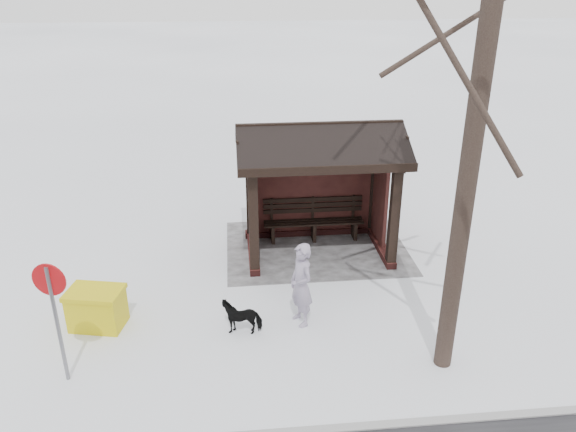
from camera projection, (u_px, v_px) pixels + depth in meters
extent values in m
plane|color=white|center=(317.00, 251.00, 13.13)|extent=(120.00, 120.00, 0.00)
cube|color=gray|center=(373.00, 426.00, 8.14)|extent=(120.00, 0.15, 0.06)
cube|color=gray|center=(316.00, 247.00, 13.31)|extent=(4.20, 3.20, 0.02)
cube|color=#3A1615|center=(312.00, 232.00, 13.92)|extent=(3.30, 0.22, 0.16)
cube|color=#3A1615|center=(380.00, 245.00, 13.24)|extent=(0.22, 2.10, 0.16)
cube|color=#3A1615|center=(253.00, 251.00, 12.96)|extent=(0.22, 2.10, 0.16)
cube|color=black|center=(394.00, 220.00, 11.99)|extent=(0.20, 0.20, 2.30)
cube|color=black|center=(254.00, 226.00, 11.71)|extent=(0.20, 0.20, 2.30)
cube|color=black|center=(374.00, 189.00, 13.62)|extent=(0.20, 0.20, 2.30)
cube|color=black|center=(250.00, 194.00, 13.34)|extent=(0.20, 0.20, 2.30)
cube|color=black|center=(313.00, 189.00, 13.45)|extent=(2.80, 0.08, 2.14)
cube|color=black|center=(380.00, 195.00, 13.06)|extent=(0.08, 1.17, 2.14)
cube|color=black|center=(251.00, 200.00, 12.78)|extent=(0.08, 1.17, 2.14)
cube|color=black|center=(326.00, 169.00, 11.35)|extent=(3.40, 0.20, 0.18)
cube|color=black|center=(314.00, 143.00, 12.99)|extent=(3.40, 0.20, 0.18)
cylinder|color=black|center=(477.00, 112.00, 7.71)|extent=(0.29, 0.29, 8.55)
imported|color=gray|center=(301.00, 285.00, 10.20)|extent=(0.58, 0.69, 1.62)
imported|color=black|center=(242.00, 315.00, 10.19)|extent=(0.76, 0.39, 0.62)
cube|color=#C6B50B|center=(97.00, 310.00, 10.29)|extent=(1.05, 0.81, 0.68)
cube|color=#C6B50B|center=(94.00, 293.00, 10.14)|extent=(1.11, 0.87, 0.08)
cylinder|color=slate|center=(58.00, 326.00, 8.67)|extent=(0.06, 0.06, 2.07)
cylinder|color=#B00C11|center=(49.00, 280.00, 8.36)|extent=(0.53, 0.16, 0.54)
cylinder|color=white|center=(49.00, 279.00, 8.37)|extent=(0.41, 0.13, 0.41)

